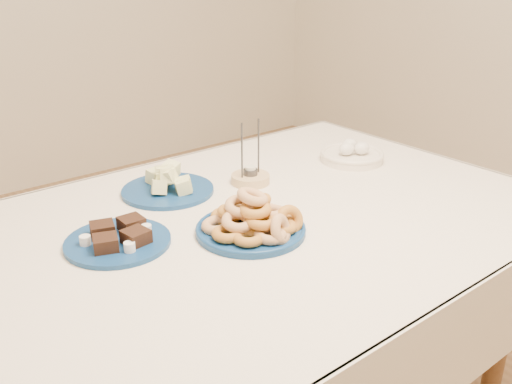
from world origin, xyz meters
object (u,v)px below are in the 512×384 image
Objects in this scene: brownie_plate at (118,239)px; melon_plate at (168,185)px; candle_holder at (250,177)px; donut_platter at (253,222)px; egg_bowl at (352,155)px; dining_table at (244,258)px.

melon_plate is at bearing 37.73° from brownie_plate.
melon_plate is 1.04× the size of brownie_plate.
candle_holder reaches higher than brownie_plate.
candle_holder is (0.21, 0.27, -0.01)m from donut_platter.
egg_bowl is (0.39, -0.06, 0.00)m from candle_holder.
melon_plate is at bearing 158.82° from candle_holder.
dining_table is 6.15× the size of melon_plate.
donut_platter is 0.33m from brownie_plate.
donut_platter is 1.79× the size of candle_holder.
candle_holder is (0.18, 0.20, 0.12)m from dining_table.
egg_bowl is (0.88, 0.05, 0.01)m from brownie_plate.
egg_bowl is at bearing -8.80° from candle_holder.
candle_holder reaches higher than dining_table.
egg_bowl reaches higher than brownie_plate.
egg_bowl is at bearing 13.90° from dining_table.
donut_platter is at bearing -127.69° from candle_holder.
melon_plate is at bearing 99.89° from dining_table.
donut_platter reaches higher than brownie_plate.
dining_table is at bearing -80.11° from melon_plate.
brownie_plate is 1.00× the size of egg_bowl.
donut_platter reaches higher than egg_bowl.
brownie_plate is at bearing 150.85° from donut_platter.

